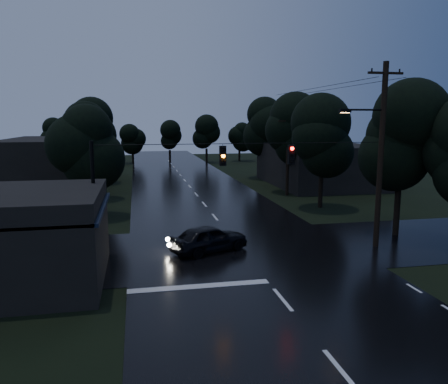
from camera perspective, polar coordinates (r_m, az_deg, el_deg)
name	(u,v)px	position (r m, az deg, el deg)	size (l,w,h in m)	color
ground	(341,371)	(13.64, 15.00, -21.66)	(160.00, 160.00, 0.00)	black
main_road	(196,195)	(41.35, -3.65, -0.35)	(12.00, 120.00, 0.02)	black
cross_street	(241,249)	(24.07, 2.20, -7.45)	(60.00, 9.00, 0.02)	black
building_far_right	(319,164)	(48.70, 12.24, 3.54)	(10.00, 14.00, 4.40)	black
building_far_left	(57,161)	(51.31, -20.97, 3.76)	(10.00, 16.00, 5.00)	black
utility_pole_main	(379,152)	(25.01, 19.64, 4.92)	(3.50, 0.30, 10.00)	black
utility_pole_far	(288,154)	(40.90, 8.33, 4.94)	(2.00, 0.30, 7.50)	black
anchor_pole_left	(94,204)	(21.86, -16.59, -1.47)	(0.18, 0.18, 6.00)	black
span_signals	(257,154)	(22.28, 4.29, 4.92)	(15.00, 0.37, 1.12)	black
tree_corner_near	(402,137)	(28.05, 22.20, 6.70)	(4.48, 4.48, 9.44)	black
tree_left_a	(85,145)	(32.64, -17.71, 5.91)	(3.92, 3.92, 8.26)	black
tree_left_b	(88,136)	(40.63, -17.37, 7.05)	(4.20, 4.20, 8.85)	black
tree_left_c	(91,129)	(50.63, -16.92, 7.87)	(4.48, 4.48, 9.44)	black
tree_right_a	(322,137)	(35.49, 12.74, 6.97)	(4.20, 4.20, 8.85)	black
tree_right_b	(294,130)	(43.11, 9.14, 7.96)	(4.48, 4.48, 9.44)	black
tree_right_c	(269,125)	(52.77, 5.94, 8.67)	(4.76, 4.76, 10.03)	black
car	(209,238)	(23.42, -1.96, -6.07)	(1.72, 4.28, 1.46)	black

